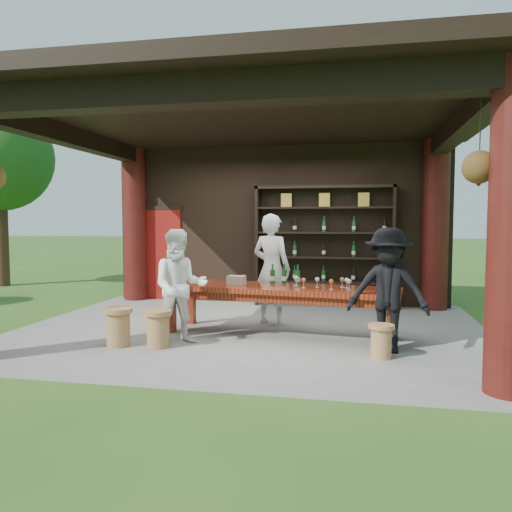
% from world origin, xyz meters
% --- Properties ---
extents(ground, '(90.00, 90.00, 0.00)m').
position_xyz_m(ground, '(0.00, 0.00, 0.00)').
color(ground, '#2D5119').
rests_on(ground, ground).
extents(pavilion, '(7.50, 6.00, 3.60)m').
position_xyz_m(pavilion, '(-0.01, 0.43, 2.13)').
color(pavilion, slate).
rests_on(pavilion, ground).
extents(wine_shelf, '(2.77, 0.42, 2.44)m').
position_xyz_m(wine_shelf, '(0.99, 2.45, 1.22)').
color(wine_shelf, black).
rests_on(wine_shelf, ground).
extents(tasting_table, '(3.63, 1.35, 0.75)m').
position_xyz_m(tasting_table, '(0.51, -0.30, 0.64)').
color(tasting_table, '#55130C').
rests_on(tasting_table, ground).
extents(stool_near_left, '(0.39, 0.39, 0.51)m').
position_xyz_m(stool_near_left, '(-1.02, -1.36, 0.27)').
color(stool_near_left, '#9B6E3E').
rests_on(stool_near_left, ground).
extents(stool_near_right, '(0.33, 0.33, 0.43)m').
position_xyz_m(stool_near_right, '(1.95, -1.31, 0.23)').
color(stool_near_right, '#9B6E3E').
rests_on(stool_near_right, ground).
extents(stool_far_left, '(0.40, 0.40, 0.53)m').
position_xyz_m(stool_far_left, '(-1.59, -1.39, 0.28)').
color(stool_far_left, '#9B6E3E').
rests_on(stool_far_left, ground).
extents(host, '(0.78, 0.64, 1.85)m').
position_xyz_m(host, '(0.25, 0.49, 0.93)').
color(host, silver).
rests_on(host, ground).
extents(guest_woman, '(0.96, 0.87, 1.62)m').
position_xyz_m(guest_woman, '(-0.80, -1.08, 0.81)').
color(guest_woman, white).
rests_on(guest_woman, ground).
extents(guest_man, '(1.14, 0.76, 1.64)m').
position_xyz_m(guest_man, '(2.05, -0.97, 0.82)').
color(guest_man, black).
rests_on(guest_man, ground).
extents(table_bottles, '(0.49, 0.17, 0.31)m').
position_xyz_m(table_bottles, '(0.54, -0.02, 0.90)').
color(table_bottles, '#194C1E').
rests_on(table_bottles, tasting_table).
extents(table_glasses, '(1.68, 0.39, 0.15)m').
position_xyz_m(table_glasses, '(1.05, -0.34, 0.82)').
color(table_glasses, silver).
rests_on(table_glasses, tasting_table).
extents(napkin_basket, '(0.28, 0.21, 0.14)m').
position_xyz_m(napkin_basket, '(-0.17, -0.29, 0.82)').
color(napkin_basket, '#BF6672').
rests_on(napkin_basket, tasting_table).
extents(shrubs, '(15.73, 8.30, 1.36)m').
position_xyz_m(shrubs, '(2.78, 0.48, 0.56)').
color(shrubs, '#194C14').
rests_on(shrubs, ground).
extents(trees, '(20.46, 9.82, 4.80)m').
position_xyz_m(trees, '(3.88, 1.59, 3.37)').
color(trees, '#3F2819').
rests_on(trees, ground).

